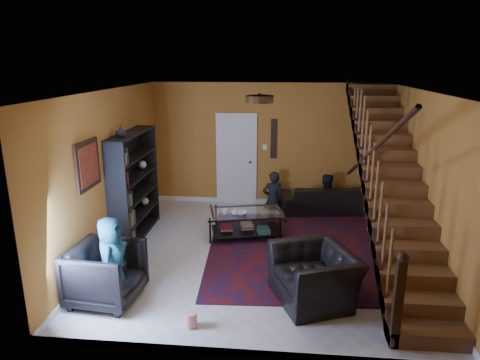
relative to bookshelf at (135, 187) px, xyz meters
The scene contains 21 objects.
floor 2.66m from the bookshelf, 14.01° to the right, with size 5.50×5.50×0.00m, color beige.
room 1.59m from the bookshelf, 34.27° to the left, with size 5.50×5.50×5.50m.
staircase 4.59m from the bookshelf, ahead, with size 0.95×5.02×3.18m.
bookshelf is the anchor object (origin of this frame).
door 2.73m from the bookshelf, 51.26° to the left, with size 0.82×0.05×2.05m, color silver.
framed_picture 1.70m from the bookshelf, 96.28° to the right, with size 0.04×0.74×0.74m, color maroon.
wall_hanging 3.38m from the bookshelf, 39.82° to the left, with size 0.14×0.03×0.90m, color black.
ceiling_fixture 3.30m from the bookshelf, 30.20° to the right, with size 0.40×0.40×0.10m, color #3F2814.
rug 3.25m from the bookshelf, ahead, with size 3.16×3.61×0.02m, color #4A0D0D.
sofa 4.21m from the bookshelf, 24.11° to the left, with size 2.08×0.81×0.61m, color black.
armchair_left 2.44m from the bookshelf, 81.42° to the right, with size 0.89×0.92×0.84m, color black.
armchair_right 3.87m from the bookshelf, 32.24° to the right, with size 1.14×1.00×0.74m, color black.
person_adult_a 3.20m from the bookshelf, 34.18° to the left, with size 0.49×0.32×1.33m, color black.
person_adult_b 4.20m from the bookshelf, 25.08° to the left, with size 0.63×0.49×1.30m, color black.
person_child 2.41m from the bookshelf, 79.02° to the right, with size 0.61×0.40×1.25m, color #194E60.
coffee_table 2.21m from the bookshelf, ahead, with size 1.48×1.07×0.51m.
cup_a 1.95m from the bookshelf, ahead, with size 0.13×0.13×0.11m, color #999999.
cup_b 1.77m from the bookshelf, ahead, with size 0.11×0.11×0.10m, color #999999.
bowl 2.06m from the bookshelf, ahead, with size 0.22×0.22×0.05m, color #999999.
vase 1.24m from the bookshelf, 90.00° to the right, with size 0.18×0.18×0.19m, color #999999.
popcorn_bucket 3.40m from the bookshelf, 60.00° to the right, with size 0.16×0.16×0.18m, color red.
Camera 1 is at (0.32, -6.89, 3.26)m, focal length 32.00 mm.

